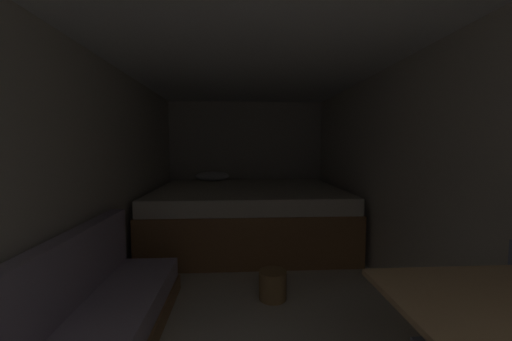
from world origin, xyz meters
TOP-DOWN VIEW (x-y plane):
  - ground_plane at (0.00, 2.27)m, footprint 7.34×7.34m
  - wall_back at (0.00, 4.96)m, footprint 2.71×0.05m
  - wall_left at (-1.33, 2.27)m, footprint 0.05×5.34m
  - wall_right at (1.33, 2.27)m, footprint 0.05×5.34m
  - ceiling_slab at (0.00, 2.27)m, footprint 2.71×5.34m
  - bed at (-0.00, 3.90)m, footprint 2.49×1.99m
  - dinette_table at (0.83, 0.83)m, footprint 0.77×0.64m
  - wicker_basket at (0.16, 2.34)m, footprint 0.24×0.24m

SIDE VIEW (x-z plane):
  - ground_plane at x=0.00m, z-range 0.00..0.00m
  - wicker_basket at x=0.16m, z-range 0.00..0.25m
  - bed at x=0.00m, z-range -0.08..0.85m
  - dinette_table at x=0.83m, z-range 0.28..1.06m
  - wall_back at x=0.00m, z-range 0.00..2.10m
  - wall_left at x=-1.33m, z-range 0.00..2.10m
  - wall_right at x=1.33m, z-range 0.00..2.10m
  - ceiling_slab at x=0.00m, z-range 2.10..2.15m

